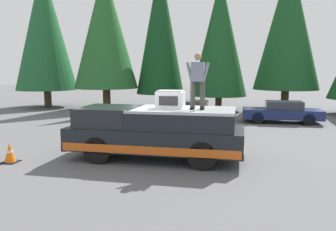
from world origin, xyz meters
The scene contains 12 objects.
ground_plane centered at (0.00, 0.00, 0.00)m, with size 90.00×90.00×0.00m, color #565659.
pickup_truck centered at (-0.32, -0.12, 0.87)m, with size 2.01×5.54×1.65m.
compressor_unit centered at (-0.30, -0.60, 1.93)m, with size 0.65×0.84×0.56m.
person_on_truck_bed centered at (-0.43, -1.46, 2.55)m, with size 0.29×0.72×1.69m.
parked_car_navy centered at (8.39, -4.93, 0.58)m, with size 1.64×4.10×1.16m.
parked_car_black centered at (7.66, 0.05, 0.58)m, with size 1.64×4.10×1.16m.
traffic_cone centered at (-1.67, 4.18, 0.29)m, with size 0.47×0.47×0.62m.
conifer_left centered at (14.12, -5.73, 5.91)m, with size 4.41×4.41×10.37m.
conifer_center_left centered at (13.18, -1.21, 5.06)m, with size 3.78×3.78×9.11m.
conifer_center_right centered at (13.71, 3.11, 5.80)m, with size 3.47×3.47×10.53m.
conifer_right centered at (12.41, 6.79, 5.69)m, with size 4.54×4.54×9.90m.
conifer_far_right centered at (12.69, 11.70, 5.90)m, with size 4.51×4.51×10.49m.
Camera 1 is at (-10.58, -2.74, 2.85)m, focal length 36.19 mm.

